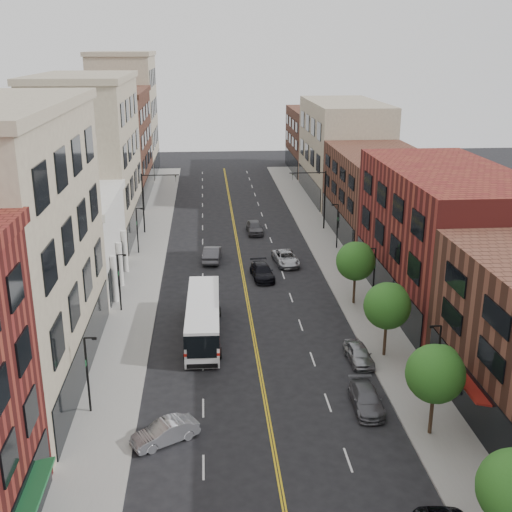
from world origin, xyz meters
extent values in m
plane|color=black|center=(0.00, 0.00, 0.00)|extent=(220.00, 220.00, 0.00)
cube|color=gray|center=(-10.00, 35.00, 0.07)|extent=(4.00, 110.00, 0.15)
cube|color=gray|center=(10.00, 35.00, 0.07)|extent=(4.00, 110.00, 0.15)
cube|color=silver|center=(-17.00, 31.00, 4.00)|extent=(10.00, 14.00, 8.00)
cube|color=gray|center=(-17.00, 48.00, 9.00)|extent=(10.00, 20.00, 18.00)
cube|color=brown|center=(-17.00, 68.00, 7.50)|extent=(10.00, 20.00, 15.00)
cube|color=gray|center=(-17.00, 86.00, 10.00)|extent=(10.00, 16.00, 20.00)
cube|color=maroon|center=(17.00, 24.00, 6.00)|extent=(10.00, 22.00, 12.00)
cube|color=brown|center=(17.00, 45.00, 5.00)|extent=(10.00, 20.00, 10.00)
cube|color=gray|center=(17.00, 66.00, 7.00)|extent=(10.00, 22.00, 14.00)
cube|color=brown|center=(17.00, 86.00, 5.50)|extent=(10.00, 18.00, 11.00)
cylinder|color=black|center=(9.30, 4.00, 1.40)|extent=(0.22, 0.22, 2.50)
sphere|color=#225017|center=(9.30, 4.00, 4.04)|extent=(3.40, 3.40, 3.40)
sphere|color=#225017|center=(9.80, 4.40, 4.55)|extent=(2.04, 2.04, 2.04)
cylinder|color=black|center=(9.30, 14.00, 1.40)|extent=(0.22, 0.22, 2.50)
sphere|color=#225017|center=(9.30, 14.00, 4.04)|extent=(3.40, 3.40, 3.40)
sphere|color=#225017|center=(9.80, 14.40, 4.55)|extent=(2.04, 2.04, 2.04)
cylinder|color=black|center=(9.30, 24.00, 1.40)|extent=(0.22, 0.22, 2.50)
sphere|color=#225017|center=(9.30, 24.00, 4.04)|extent=(3.40, 3.40, 3.40)
sphere|color=#225017|center=(9.80, 24.40, 4.55)|extent=(2.04, 2.04, 2.04)
cylinder|color=black|center=(-11.00, 8.00, 2.65)|extent=(0.14, 0.14, 5.00)
cylinder|color=black|center=(-10.65, 8.00, 5.15)|extent=(0.70, 0.10, 0.10)
cube|color=black|center=(-10.40, 8.00, 5.10)|extent=(0.28, 0.14, 0.14)
cube|color=#19592D|center=(-11.00, 8.00, 3.55)|extent=(0.04, 0.55, 0.35)
cylinder|color=black|center=(-11.00, 24.00, 2.65)|extent=(0.14, 0.14, 5.00)
cylinder|color=black|center=(-10.65, 24.00, 5.15)|extent=(0.70, 0.10, 0.10)
cube|color=black|center=(-10.40, 24.00, 5.10)|extent=(0.28, 0.14, 0.14)
cube|color=#19592D|center=(-11.00, 24.00, 3.55)|extent=(0.04, 0.55, 0.35)
cylinder|color=black|center=(-11.00, 40.00, 2.65)|extent=(0.14, 0.14, 5.00)
cylinder|color=black|center=(-10.65, 40.00, 5.15)|extent=(0.70, 0.10, 0.10)
cube|color=black|center=(-10.40, 40.00, 5.10)|extent=(0.28, 0.14, 0.14)
cube|color=#19592D|center=(-11.00, 40.00, 3.55)|extent=(0.04, 0.55, 0.35)
cylinder|color=black|center=(11.00, 8.00, 2.65)|extent=(0.14, 0.14, 5.00)
cylinder|color=black|center=(10.65, 8.00, 5.15)|extent=(0.70, 0.10, 0.10)
cube|color=black|center=(10.40, 8.00, 5.10)|extent=(0.28, 0.14, 0.14)
cube|color=#19592D|center=(11.00, 8.00, 3.55)|extent=(0.04, 0.55, 0.35)
cylinder|color=black|center=(11.00, 24.00, 2.65)|extent=(0.14, 0.14, 5.00)
cylinder|color=black|center=(10.65, 24.00, 5.15)|extent=(0.70, 0.10, 0.10)
cube|color=black|center=(10.40, 24.00, 5.10)|extent=(0.28, 0.14, 0.14)
cube|color=#19592D|center=(11.00, 24.00, 3.55)|extent=(0.04, 0.55, 0.35)
cylinder|color=black|center=(11.00, 40.00, 2.65)|extent=(0.14, 0.14, 5.00)
cylinder|color=black|center=(10.65, 40.00, 5.15)|extent=(0.70, 0.10, 0.10)
cube|color=black|center=(10.40, 40.00, 5.10)|extent=(0.28, 0.14, 0.14)
cube|color=#19592D|center=(11.00, 40.00, 3.55)|extent=(0.04, 0.55, 0.35)
cylinder|color=black|center=(-11.00, 48.00, 3.75)|extent=(0.18, 0.18, 7.20)
cylinder|color=black|center=(-8.80, 48.00, 7.15)|extent=(4.40, 0.12, 0.12)
imported|color=black|center=(-7.00, 48.00, 6.75)|extent=(0.15, 0.18, 0.90)
cylinder|color=black|center=(11.00, 48.00, 3.75)|extent=(0.18, 0.18, 7.20)
cylinder|color=black|center=(8.80, 48.00, 7.15)|extent=(4.40, 0.12, 0.12)
imported|color=black|center=(7.00, 48.00, 6.75)|extent=(0.15, 0.18, 0.90)
cube|color=silver|center=(-3.94, 18.50, 1.57)|extent=(2.70, 11.47, 2.76)
cube|color=black|center=(-3.94, 18.50, 2.24)|extent=(2.74, 11.51, 1.00)
cube|color=#AC130C|center=(-3.94, 18.50, 1.29)|extent=(2.74, 11.51, 0.21)
cube|color=black|center=(-4.05, 12.77, 1.81)|extent=(2.10, 0.10, 1.52)
cylinder|color=black|center=(-5.27, 14.72, 0.46)|extent=(0.28, 0.92, 0.91)
cylinder|color=black|center=(-2.75, 14.67, 0.46)|extent=(0.28, 0.92, 0.91)
cylinder|color=black|center=(-5.12, 22.34, 0.46)|extent=(0.28, 0.92, 0.91)
cylinder|color=black|center=(-2.60, 22.29, 0.46)|extent=(0.28, 0.92, 0.91)
imported|color=#AFB0B7|center=(-6.18, 4.52, 0.65)|extent=(4.10, 3.13, 1.30)
imported|color=#505055|center=(6.28, 7.17, 0.64)|extent=(1.92, 4.45, 1.28)
imported|color=gray|center=(7.23, 13.29, 0.67)|extent=(1.82, 4.01, 1.33)
imported|color=#444348|center=(-2.99, 36.94, 0.80)|extent=(2.13, 4.99, 1.60)
imported|color=black|center=(1.82, 31.24, 0.70)|extent=(2.37, 4.95, 1.39)
imported|color=#A3A5AA|center=(4.68, 35.30, 0.68)|extent=(2.79, 5.11, 1.36)
imported|color=#47484C|center=(2.32, 47.03, 0.77)|extent=(1.98, 4.56, 1.53)
camera|label=1|loc=(-3.50, -27.64, 21.93)|focal=45.00mm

